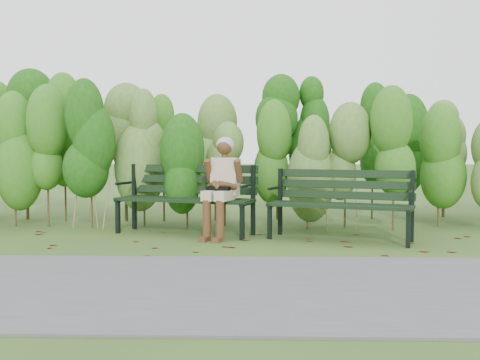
{
  "coord_description": "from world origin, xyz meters",
  "views": [
    {
      "loc": [
        0.21,
        -6.73,
        1.12
      ],
      "look_at": [
        0.0,
        0.35,
        0.75
      ],
      "focal_mm": 42.0,
      "sensor_mm": 36.0,
      "label": 1
    }
  ],
  "objects": [
    {
      "name": "seated_woman",
      "position": [
        -0.24,
        0.47,
        0.74
      ],
      "size": [
        0.55,
        0.79,
        1.3
      ],
      "color": "#C8B695",
      "rests_on": "ground"
    },
    {
      "name": "bench_right",
      "position": [
        1.27,
        0.33,
        0.52
      ],
      "size": [
        1.86,
        1.16,
        0.88
      ],
      "color": "black",
      "rests_on": "ground"
    },
    {
      "name": "hedge_band",
      "position": [
        0.0,
        1.86,
        1.26
      ],
      "size": [
        11.04,
        1.67,
        2.42
      ],
      "color": "#47381E",
      "rests_on": "ground"
    },
    {
      "name": "bench_left",
      "position": [
        -0.72,
        0.82,
        0.55
      ],
      "size": [
        1.96,
        1.14,
        0.93
      ],
      "color": "black",
      "rests_on": "ground"
    },
    {
      "name": "ground",
      "position": [
        0.0,
        0.0,
        0.0
      ],
      "size": [
        80.0,
        80.0,
        0.0
      ],
      "primitive_type": "plane",
      "color": "#334B23"
    },
    {
      "name": "footpath",
      "position": [
        0.0,
        -2.2,
        0.01
      ],
      "size": [
        60.0,
        2.5,
        0.01
      ],
      "primitive_type": "cube",
      "color": "#474749",
      "rests_on": "ground"
    },
    {
      "name": "leaf_litter",
      "position": [
        0.34,
        0.15,
        0.0
      ],
      "size": [
        5.85,
        2.19,
        0.01
      ],
      "color": "brown",
      "rests_on": "ground"
    }
  ]
}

